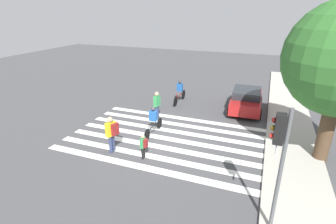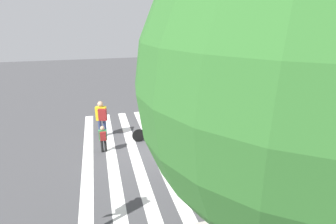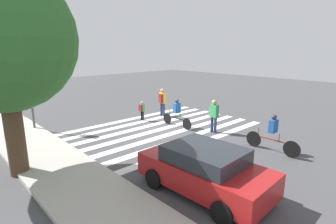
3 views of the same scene
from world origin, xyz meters
name	(u,v)px [view 3 (image 3 of 3)]	position (x,y,z in m)	size (l,w,h in m)	color
ground_plane	(164,128)	(0.00, 0.00, 0.00)	(60.00, 60.00, 0.00)	#444447
sidewalk_curb	(47,159)	(0.00, 6.25, 0.07)	(36.00, 2.50, 0.14)	#ADA89E
crosswalk_stripes	(164,128)	(0.00, 0.00, 0.00)	(6.19, 10.00, 0.01)	white
traffic_light	(31,77)	(4.59, 5.19, 2.87)	(0.60, 0.50, 4.09)	#515456
parking_meter	(14,103)	(8.21, 5.36, 0.94)	(0.15, 0.15, 1.26)	#515456
street_tree	(1,40)	(-0.56, 7.35, 4.57)	(4.65, 4.65, 6.93)	#4C3826
pedestrian_adult_tall_backpack	(162,100)	(2.17, -1.83, 1.06)	(0.54, 0.51, 1.81)	navy
pedestrian_child_with_backpack	(142,109)	(2.20, -0.17, 0.71)	(0.34, 0.29, 1.21)	black
pedestrian_adult_yellow_jacket	(214,114)	(-2.30, -1.45, 0.99)	(0.51, 0.29, 1.75)	navy
cyclist_mid_street	(177,112)	(-0.24, -0.78, 0.86)	(2.23, 0.40, 1.59)	black
cyclist_near_curb	(273,132)	(-5.64, -1.10, 0.87)	(2.41, 0.41, 1.65)	black
car_parked_dark_suv	(205,169)	(-5.76, 3.54, 0.75)	(4.14, 2.16, 1.46)	maroon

